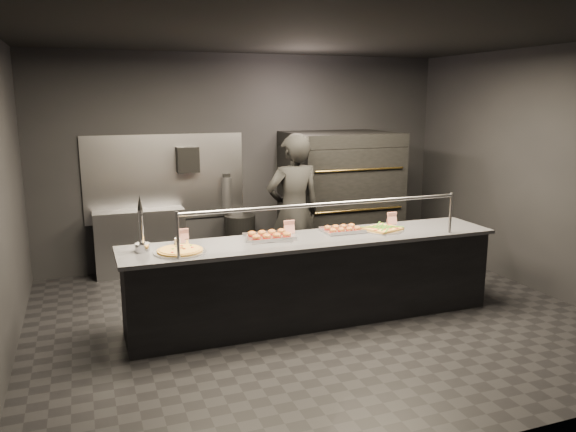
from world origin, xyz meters
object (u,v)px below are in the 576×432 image
object	(u,v)px
towel_dispenser	(188,160)
worker	(294,212)
trash_bin	(240,241)
service_counter	(314,278)
beer_tap	(142,236)
prep_shelf	(140,242)
round_pizza	(180,251)
slider_tray_a	(269,236)
pizza_oven	(340,198)
square_pizza	(382,229)
fire_extinguisher	(227,192)
slider_tray_b	(342,229)

from	to	relation	value
towel_dispenser	worker	size ratio (longest dim) A/B	0.18
towel_dispenser	trash_bin	world-z (taller)	towel_dispenser
service_counter	trash_bin	xyz separation A→B (m)	(-0.22, 2.22, -0.09)
beer_tap	towel_dispenser	bearing A→B (deg)	68.97
prep_shelf	beer_tap	bearing A→B (deg)	-94.82
prep_shelf	round_pizza	distance (m)	2.45
towel_dispenser	slider_tray_a	world-z (taller)	towel_dispenser
towel_dispenser	beer_tap	world-z (taller)	towel_dispenser
pizza_oven	prep_shelf	size ratio (longest dim) A/B	1.59
service_counter	beer_tap	xyz separation A→B (m)	(-1.79, 0.08, 0.61)
pizza_oven	trash_bin	bearing A→B (deg)	167.27
service_counter	pizza_oven	bearing A→B (deg)	57.73
prep_shelf	towel_dispenser	bearing A→B (deg)	5.71
prep_shelf	square_pizza	distance (m)	3.38
service_counter	worker	xyz separation A→B (m)	(0.17, 1.07, 0.52)
prep_shelf	trash_bin	bearing A→B (deg)	-4.14
fire_extinguisher	trash_bin	size ratio (longest dim) A/B	0.68
worker	prep_shelf	bearing A→B (deg)	-38.36
pizza_oven	round_pizza	bearing A→B (deg)	-143.31
prep_shelf	service_counter	bearing A→B (deg)	-55.41
beer_tap	square_pizza	distance (m)	2.64
beer_tap	slider_tray_b	xyz separation A→B (m)	(2.19, 0.07, -0.13)
prep_shelf	beer_tap	xyz separation A→B (m)	(-0.19, -2.24, 0.63)
beer_tap	worker	world-z (taller)	worker
beer_tap	fire_extinguisher	bearing A→B (deg)	58.21
slider_tray_b	round_pizza	bearing A→B (deg)	-173.07
towel_dispenser	fire_extinguisher	xyz separation A→B (m)	(0.55, 0.01, -0.49)
slider_tray_b	square_pizza	distance (m)	0.46
fire_extinguisher	trash_bin	xyz separation A→B (m)	(0.13, -0.18, -0.69)
towel_dispenser	worker	world-z (taller)	worker
pizza_oven	round_pizza	world-z (taller)	pizza_oven
slider_tray_b	trash_bin	size ratio (longest dim) A/B	0.59
pizza_oven	square_pizza	size ratio (longest dim) A/B	4.14
slider_tray_a	round_pizza	bearing A→B (deg)	-167.62
towel_dispenser	slider_tray_a	size ratio (longest dim) A/B	0.61
worker	square_pizza	bearing A→B (deg)	120.89
service_counter	square_pizza	bearing A→B (deg)	3.14
slider_tray_a	towel_dispenser	bearing A→B (deg)	100.97
slider_tray_a	service_counter	bearing A→B (deg)	-16.98
fire_extinguisher	worker	world-z (taller)	worker
worker	towel_dispenser	bearing A→B (deg)	-54.14
prep_shelf	fire_extinguisher	size ratio (longest dim) A/B	2.38
beer_tap	trash_bin	world-z (taller)	beer_tap
round_pizza	worker	world-z (taller)	worker
prep_shelf	slider_tray_b	bearing A→B (deg)	-47.32
square_pizza	worker	world-z (taller)	worker
towel_dispenser	slider_tray_b	world-z (taller)	towel_dispenser
pizza_oven	fire_extinguisher	bearing A→B (deg)	162.11
prep_shelf	trash_bin	distance (m)	1.39
worker	service_counter	bearing A→B (deg)	78.18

